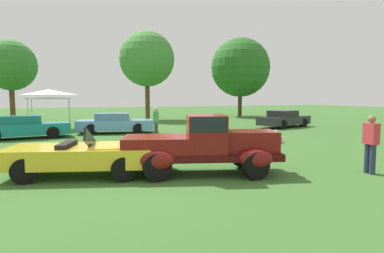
{
  "coord_description": "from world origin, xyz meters",
  "views": [
    {
      "loc": [
        -2.85,
        -8.44,
        2.22
      ],
      "look_at": [
        1.02,
        1.34,
        1.23
      ],
      "focal_mm": 29.85,
      "sensor_mm": 36.0,
      "label": 1
    }
  ],
  "objects_px": {
    "feature_pickup_truck": "(203,144)",
    "spectator_near_truck": "(371,142)",
    "show_car_charcoal": "(284,119)",
    "neighbor_convertible": "(86,155)",
    "show_car_teal": "(23,127)",
    "show_car_skyblue": "(115,123)",
    "canopy_tent_center_field": "(49,94)",
    "spectator_between_cars": "(156,122)"
  },
  "relations": [
    {
      "from": "feature_pickup_truck",
      "to": "spectator_near_truck",
      "type": "bearing_deg",
      "value": -20.96
    },
    {
      "from": "show_car_charcoal",
      "to": "spectator_near_truck",
      "type": "bearing_deg",
      "value": -117.88
    },
    {
      "from": "neighbor_convertible",
      "to": "show_car_teal",
      "type": "distance_m",
      "value": 9.95
    },
    {
      "from": "show_car_skyblue",
      "to": "canopy_tent_center_field",
      "type": "xyz_separation_m",
      "value": [
        -3.76,
        3.56,
        1.82
      ]
    },
    {
      "from": "show_car_skyblue",
      "to": "feature_pickup_truck",
      "type": "bearing_deg",
      "value": -85.77
    },
    {
      "from": "show_car_skyblue",
      "to": "show_car_charcoal",
      "type": "height_order",
      "value": "same"
    },
    {
      "from": "feature_pickup_truck",
      "to": "spectator_between_cars",
      "type": "xyz_separation_m",
      "value": [
        0.74,
        7.83,
        0.05
      ]
    },
    {
      "from": "canopy_tent_center_field",
      "to": "neighbor_convertible",
      "type": "bearing_deg",
      "value": -84.01
    },
    {
      "from": "neighbor_convertible",
      "to": "show_car_charcoal",
      "type": "bearing_deg",
      "value": 34.16
    },
    {
      "from": "feature_pickup_truck",
      "to": "neighbor_convertible",
      "type": "xyz_separation_m",
      "value": [
        -3.14,
        1.05,
        -0.29
      ]
    },
    {
      "from": "spectator_between_cars",
      "to": "canopy_tent_center_field",
      "type": "distance_m",
      "value": 9.06
    },
    {
      "from": "spectator_near_truck",
      "to": "show_car_teal",
      "type": "bearing_deg",
      "value": 129.61
    },
    {
      "from": "feature_pickup_truck",
      "to": "show_car_skyblue",
      "type": "relative_size",
      "value": 0.98
    },
    {
      "from": "show_car_skyblue",
      "to": "canopy_tent_center_field",
      "type": "bearing_deg",
      "value": 136.5
    },
    {
      "from": "show_car_teal",
      "to": "spectator_near_truck",
      "type": "height_order",
      "value": "spectator_near_truck"
    },
    {
      "from": "neighbor_convertible",
      "to": "canopy_tent_center_field",
      "type": "distance_m",
      "value": 14.13
    },
    {
      "from": "spectator_near_truck",
      "to": "spectator_between_cars",
      "type": "xyz_separation_m",
      "value": [
        -3.77,
        9.56,
        0.0
      ]
    },
    {
      "from": "spectator_between_cars",
      "to": "feature_pickup_truck",
      "type": "bearing_deg",
      "value": -95.41
    },
    {
      "from": "canopy_tent_center_field",
      "to": "spectator_near_truck",
      "type": "bearing_deg",
      "value": -61.41
    },
    {
      "from": "show_car_teal",
      "to": "spectator_near_truck",
      "type": "bearing_deg",
      "value": -50.39
    },
    {
      "from": "show_car_teal",
      "to": "show_car_skyblue",
      "type": "bearing_deg",
      "value": 8.97
    },
    {
      "from": "show_car_teal",
      "to": "spectator_between_cars",
      "type": "bearing_deg",
      "value": -23.57
    },
    {
      "from": "show_car_teal",
      "to": "spectator_between_cars",
      "type": "height_order",
      "value": "spectator_between_cars"
    },
    {
      "from": "show_car_charcoal",
      "to": "canopy_tent_center_field",
      "type": "bearing_deg",
      "value": 164.73
    },
    {
      "from": "spectator_near_truck",
      "to": "spectator_between_cars",
      "type": "height_order",
      "value": "same"
    },
    {
      "from": "show_car_teal",
      "to": "spectator_between_cars",
      "type": "xyz_separation_m",
      "value": [
        6.48,
        -2.83,
        0.31
      ]
    },
    {
      "from": "show_car_teal",
      "to": "spectator_near_truck",
      "type": "distance_m",
      "value": 16.07
    },
    {
      "from": "spectator_near_truck",
      "to": "canopy_tent_center_field",
      "type": "distance_m",
      "value": 19.1
    },
    {
      "from": "neighbor_convertible",
      "to": "spectator_between_cars",
      "type": "bearing_deg",
      "value": 60.2
    },
    {
      "from": "show_car_skyblue",
      "to": "spectator_between_cars",
      "type": "xyz_separation_m",
      "value": [
        1.59,
        -3.6,
        0.31
      ]
    },
    {
      "from": "canopy_tent_center_field",
      "to": "show_car_teal",
      "type": "bearing_deg",
      "value": -104.69
    },
    {
      "from": "neighbor_convertible",
      "to": "show_car_teal",
      "type": "height_order",
      "value": "neighbor_convertible"
    },
    {
      "from": "show_car_teal",
      "to": "show_car_charcoal",
      "type": "relative_size",
      "value": 1.01
    },
    {
      "from": "neighbor_convertible",
      "to": "spectator_between_cars",
      "type": "distance_m",
      "value": 7.81
    },
    {
      "from": "show_car_charcoal",
      "to": "spectator_between_cars",
      "type": "relative_size",
      "value": 2.71
    },
    {
      "from": "feature_pickup_truck",
      "to": "canopy_tent_center_field",
      "type": "height_order",
      "value": "canopy_tent_center_field"
    },
    {
      "from": "show_car_charcoal",
      "to": "spectator_near_truck",
      "type": "xyz_separation_m",
      "value": [
        -6.58,
        -12.44,
        0.31
      ]
    },
    {
      "from": "spectator_between_cars",
      "to": "show_car_teal",
      "type": "bearing_deg",
      "value": 156.43
    },
    {
      "from": "feature_pickup_truck",
      "to": "show_car_charcoal",
      "type": "xyz_separation_m",
      "value": [
        11.09,
        10.71,
        -0.27
      ]
    },
    {
      "from": "show_car_skyblue",
      "to": "spectator_between_cars",
      "type": "height_order",
      "value": "spectator_between_cars"
    },
    {
      "from": "neighbor_convertible",
      "to": "show_car_teal",
      "type": "xyz_separation_m",
      "value": [
        -2.6,
        9.6,
        0.02
      ]
    },
    {
      "from": "show_car_charcoal",
      "to": "spectator_between_cars",
      "type": "height_order",
      "value": "spectator_between_cars"
    }
  ]
}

